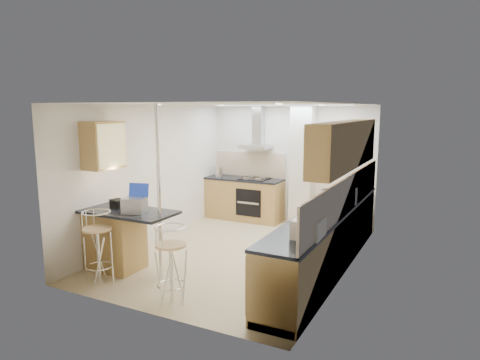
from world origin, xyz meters
The scene contains 16 objects.
ground centered at (0.00, 0.00, 0.00)m, with size 4.80×4.80×0.00m, color tan.
room_shell centered at (0.32, 0.38, 1.54)m, with size 3.64×4.84×2.51m.
right_counter centered at (1.50, 0.00, 0.46)m, with size 0.63×4.40×0.92m.
back_counter centered at (-0.95, 2.10, 0.46)m, with size 1.70×0.63×0.92m.
peninsula centered at (-1.12, -1.45, 0.48)m, with size 1.47×0.72×0.94m.
microwave centered at (1.58, 0.31, 1.06)m, with size 0.51×0.35×0.28m, color white.
laptop centered at (-0.93, -1.50, 1.05)m, with size 0.32×0.24×0.22m, color #919498.
bag centered at (-1.37, -1.36, 1.00)m, with size 0.23×0.17×0.13m, color black.
bar_stool_near centered at (-1.23, -1.95, 0.52)m, with size 0.42×0.42×1.04m, color tan, non-canonical shape.
bar_stool_end centered at (0.07, -2.02, 0.50)m, with size 0.41×0.41×1.00m, color tan, non-canonical shape.
jar_a centered at (1.55, 1.09, 1.00)m, with size 0.12×0.12×0.16m, color #EFE7CF.
jar_b centered at (1.43, 0.85, 1.00)m, with size 0.11×0.11×0.17m, color #EFE7CF.
jar_c centered at (1.67, -0.95, 1.01)m, with size 0.14×0.14×0.18m, color #B9AA94.
jar_d centered at (1.62, -0.89, 0.98)m, with size 0.10×0.10×0.12m, color white.
bread_bin centered at (1.65, -1.43, 1.03)m, with size 0.33×0.42×0.22m, color #EFE7CF.
kettle centered at (-1.56, 2.04, 1.03)m, with size 0.16×0.16×0.21m, color #B9BABE.
Camera 1 is at (3.15, -6.18, 2.44)m, focal length 32.00 mm.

